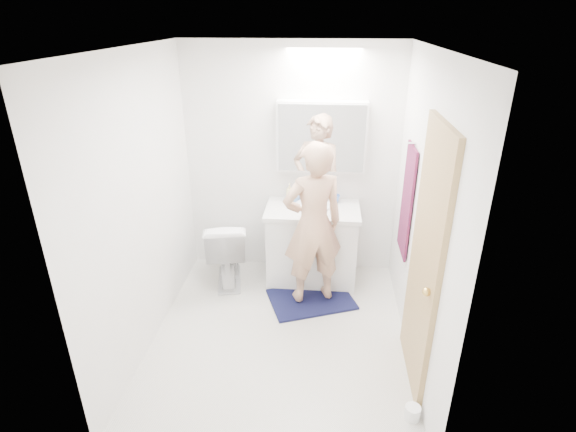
# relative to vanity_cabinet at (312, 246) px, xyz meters

# --- Properties ---
(floor) EXTENTS (2.50, 2.50, 0.00)m
(floor) POSITION_rel_vanity_cabinet_xyz_m (-0.24, -0.96, -0.39)
(floor) COLOR silver
(floor) RESTS_ON ground
(ceiling) EXTENTS (2.50, 2.50, 0.00)m
(ceiling) POSITION_rel_vanity_cabinet_xyz_m (-0.24, -0.96, 2.01)
(ceiling) COLOR white
(ceiling) RESTS_ON floor
(wall_back) EXTENTS (2.50, 0.00, 2.50)m
(wall_back) POSITION_rel_vanity_cabinet_xyz_m (-0.24, 0.29, 0.81)
(wall_back) COLOR white
(wall_back) RESTS_ON floor
(wall_front) EXTENTS (2.50, 0.00, 2.50)m
(wall_front) POSITION_rel_vanity_cabinet_xyz_m (-0.24, -2.21, 0.81)
(wall_front) COLOR white
(wall_front) RESTS_ON floor
(wall_left) EXTENTS (0.00, 2.50, 2.50)m
(wall_left) POSITION_rel_vanity_cabinet_xyz_m (-1.34, -0.96, 0.81)
(wall_left) COLOR white
(wall_left) RESTS_ON floor
(wall_right) EXTENTS (0.00, 2.50, 2.50)m
(wall_right) POSITION_rel_vanity_cabinet_xyz_m (0.86, -0.96, 0.81)
(wall_right) COLOR white
(wall_right) RESTS_ON floor
(vanity_cabinet) EXTENTS (0.90, 0.55, 0.78)m
(vanity_cabinet) POSITION_rel_vanity_cabinet_xyz_m (0.00, 0.00, 0.00)
(vanity_cabinet) COLOR silver
(vanity_cabinet) RESTS_ON floor
(countertop) EXTENTS (0.95, 0.58, 0.04)m
(countertop) POSITION_rel_vanity_cabinet_xyz_m (-0.00, -0.00, 0.41)
(countertop) COLOR silver
(countertop) RESTS_ON vanity_cabinet
(sink_basin) EXTENTS (0.36, 0.36, 0.03)m
(sink_basin) POSITION_rel_vanity_cabinet_xyz_m (-0.00, 0.03, 0.45)
(sink_basin) COLOR white
(sink_basin) RESTS_ON countertop
(faucet) EXTENTS (0.02, 0.02, 0.16)m
(faucet) POSITION_rel_vanity_cabinet_xyz_m (-0.00, 0.22, 0.51)
(faucet) COLOR #BBBBBF
(faucet) RESTS_ON countertop
(medicine_cabinet) EXTENTS (0.88, 0.14, 0.70)m
(medicine_cabinet) POSITION_rel_vanity_cabinet_xyz_m (0.06, 0.21, 1.11)
(medicine_cabinet) COLOR white
(medicine_cabinet) RESTS_ON wall_back
(mirror_panel) EXTENTS (0.84, 0.01, 0.66)m
(mirror_panel) POSITION_rel_vanity_cabinet_xyz_m (0.06, 0.13, 1.11)
(mirror_panel) COLOR silver
(mirror_panel) RESTS_ON medicine_cabinet
(toilet) EXTENTS (0.54, 0.78, 0.73)m
(toilet) POSITION_rel_vanity_cabinet_xyz_m (-0.88, -0.11, -0.03)
(toilet) COLOR white
(toilet) RESTS_ON floor
(bath_rug) EXTENTS (0.94, 0.80, 0.02)m
(bath_rug) POSITION_rel_vanity_cabinet_xyz_m (0.02, -0.42, -0.38)
(bath_rug) COLOR #13163B
(bath_rug) RESTS_ON floor
(person) EXTENTS (0.67, 0.56, 1.58)m
(person) POSITION_rel_vanity_cabinet_xyz_m (0.02, -0.42, 0.45)
(person) COLOR tan
(person) RESTS_ON bath_rug
(door) EXTENTS (0.04, 0.80, 2.00)m
(door) POSITION_rel_vanity_cabinet_xyz_m (0.84, -1.31, 0.61)
(door) COLOR tan
(door) RESTS_ON wall_right
(door_knob) EXTENTS (0.06, 0.06, 0.06)m
(door_knob) POSITION_rel_vanity_cabinet_xyz_m (0.80, -1.61, 0.56)
(door_knob) COLOR gold
(door_knob) RESTS_ON door
(towel) EXTENTS (0.02, 0.42, 1.00)m
(towel) POSITION_rel_vanity_cabinet_xyz_m (0.84, -0.41, 0.71)
(towel) COLOR #16133C
(towel) RESTS_ON wall_right
(towel_hook) EXTENTS (0.07, 0.02, 0.02)m
(towel_hook) POSITION_rel_vanity_cabinet_xyz_m (0.83, -0.41, 1.23)
(towel_hook) COLOR silver
(towel_hook) RESTS_ON wall_right
(soap_bottle_a) EXTENTS (0.08, 0.08, 0.20)m
(soap_bottle_a) POSITION_rel_vanity_cabinet_xyz_m (-0.25, 0.15, 0.53)
(soap_bottle_a) COLOR beige
(soap_bottle_a) RESTS_ON countertop
(soap_bottle_b) EXTENTS (0.10, 0.10, 0.16)m
(soap_bottle_b) POSITION_rel_vanity_cabinet_xyz_m (-0.18, 0.18, 0.51)
(soap_bottle_b) COLOR #5881BE
(soap_bottle_b) RESTS_ON countertop
(toothbrush_cup) EXTENTS (0.12, 0.12, 0.09)m
(toothbrush_cup) POSITION_rel_vanity_cabinet_xyz_m (0.22, 0.16, 0.48)
(toothbrush_cup) COLOR #4372C9
(toothbrush_cup) RESTS_ON countertop
(toilet_paper_roll) EXTENTS (0.11, 0.11, 0.10)m
(toilet_paper_roll) POSITION_rel_vanity_cabinet_xyz_m (0.79, -1.78, -0.34)
(toilet_paper_roll) COLOR white
(toilet_paper_roll) RESTS_ON floor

